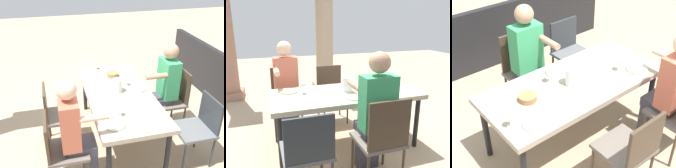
{
  "view_description": "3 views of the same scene",
  "coord_description": "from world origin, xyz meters",
  "views": [
    {
      "loc": [
        -2.93,
        0.83,
        2.45
      ],
      "look_at": [
        0.01,
        0.1,
        0.88
      ],
      "focal_mm": 42.05,
      "sensor_mm": 36.0,
      "label": 1
    },
    {
      "loc": [
        -0.97,
        -2.6,
        1.61
      ],
      "look_at": [
        -0.12,
        -0.06,
        0.87
      ],
      "focal_mm": 36.66,
      "sensor_mm": 36.0,
      "label": 2
    },
    {
      "loc": [
        1.79,
        2.01,
        2.58
      ],
      "look_at": [
        0.1,
        -0.03,
        0.74
      ],
      "focal_mm": 52.27,
      "sensor_mm": 36.0,
      "label": 3
    }
  ],
  "objects": [
    {
      "name": "spoon_0",
      "position": [
        -0.53,
        0.24,
        0.74
      ],
      "size": [
        0.02,
        0.17,
        0.01
      ],
      "primitive_type": "cube",
      "rotation": [
        0.0,
        0.0,
        -0.01
      ],
      "color": "silver",
      "rests_on": "dining_table"
    },
    {
      "name": "ground_plane",
      "position": [
        0.0,
        0.0,
        0.0
      ],
      "size": [
        16.0,
        16.0,
        0.0
      ],
      "primitive_type": "plane",
      "color": "tan"
    },
    {
      "name": "wine_glass_0",
      "position": [
        -0.52,
        0.14,
        0.84
      ],
      "size": [
        0.07,
        0.07,
        0.15
      ],
      "color": "white",
      "rests_on": "dining_table"
    },
    {
      "name": "diner_woman_green",
      "position": [
        0.06,
        -0.67,
        0.72
      ],
      "size": [
        0.35,
        0.49,
        1.34
      ],
      "color": "#3F3F4C",
      "rests_on": "ground"
    },
    {
      "name": "spoon_1",
      "position": [
        0.18,
        -0.25,
        0.74
      ],
      "size": [
        0.02,
        0.17,
        0.01
      ],
      "primitive_type": "cube",
      "rotation": [
        0.0,
        0.0,
        0.01
      ],
      "color": "silver",
      "rests_on": "dining_table"
    },
    {
      "name": "dining_table",
      "position": [
        0.0,
        0.0,
        0.67
      ],
      "size": [
        1.87,
        0.85,
        0.73
      ],
      "color": "tan",
      "rests_on": "ground"
    },
    {
      "name": "chair_west_south",
      "position": [
        -0.66,
        -0.84,
        0.53
      ],
      "size": [
        0.44,
        0.44,
        0.89
      ],
      "color": "#5B5E61",
      "rests_on": "ground"
    },
    {
      "name": "diner_man_white",
      "position": [
        -0.66,
        0.66,
        0.72
      ],
      "size": [
        0.35,
        0.49,
        1.33
      ],
      "color": "#3F3F4C",
      "rests_on": "ground"
    },
    {
      "name": "fork_2",
      "position": [
        0.52,
        0.26,
        0.74
      ],
      "size": [
        0.03,
        0.17,
        0.01
      ],
      "primitive_type": "cube",
      "rotation": [
        0.0,
        0.0,
        0.06
      ],
      "color": "silver",
      "rests_on": "dining_table"
    },
    {
      "name": "chair_mid_south",
      "position": [
        0.07,
        -0.85,
        0.53
      ],
      "size": [
        0.44,
        0.44,
        0.94
      ],
      "color": "#6A6158",
      "rests_on": "ground"
    },
    {
      "name": "stone_column_centre",
      "position": [
        0.43,
        2.54,
        1.5
      ],
      "size": [
        0.52,
        0.52,
        3.06
      ],
      "color": "tan",
      "rests_on": "ground"
    },
    {
      "name": "spoon_2",
      "position": [
        0.82,
        0.26,
        0.74
      ],
      "size": [
        0.02,
        0.17,
        0.01
      ],
      "primitive_type": "cube",
      "rotation": [
        0.0,
        0.0,
        -0.05
      ],
      "color": "silver",
      "rests_on": "dining_table"
    },
    {
      "name": "fork_0",
      "position": [
        -0.83,
        0.24,
        0.74
      ],
      "size": [
        0.03,
        0.17,
        0.01
      ],
      "primitive_type": "cube",
      "rotation": [
        0.0,
        0.0,
        0.11
      ],
      "color": "silver",
      "rests_on": "dining_table"
    },
    {
      "name": "wine_glass_1",
      "position": [
        0.19,
        -0.15,
        0.85
      ],
      "size": [
        0.08,
        0.08,
        0.16
      ],
      "color": "white",
      "rests_on": "dining_table"
    },
    {
      "name": "plate_0",
      "position": [
        -0.68,
        0.24,
        0.74
      ],
      "size": [
        0.24,
        0.24,
        0.02
      ],
      "color": "silver",
      "rests_on": "dining_table"
    },
    {
      "name": "fork_1",
      "position": [
        -0.12,
        -0.25,
        0.74
      ],
      "size": [
        0.03,
        0.17,
        0.01
      ],
      "primitive_type": "cube",
      "rotation": [
        0.0,
        0.0,
        0.11
      ],
      "color": "silver",
      "rests_on": "dining_table"
    },
    {
      "name": "chair_mid_north",
      "position": [
        0.07,
        0.85,
        0.52
      ],
      "size": [
        0.44,
        0.44,
        0.89
      ],
      "color": "#6A6158",
      "rests_on": "ground"
    },
    {
      "name": "wine_glass_2",
      "position": [
        0.84,
        0.16,
        0.84
      ],
      "size": [
        0.07,
        0.07,
        0.15
      ],
      "color": "white",
      "rests_on": "dining_table"
    },
    {
      "name": "water_pitcher",
      "position": [
        0.04,
        0.01,
        0.81
      ],
      "size": [
        0.13,
        0.13,
        0.19
      ],
      "color": "white",
      "rests_on": "dining_table"
    },
    {
      "name": "plate_1",
      "position": [
        0.03,
        -0.25,
        0.74
      ],
      "size": [
        0.22,
        0.22,
        0.02
      ],
      "color": "white",
      "rests_on": "dining_table"
    },
    {
      "name": "bread_basket",
      "position": [
        0.53,
        -0.05,
        0.76
      ],
      "size": [
        0.17,
        0.17,
        0.06
      ],
      "primitive_type": "cylinder",
      "color": "#9E7547",
      "rests_on": "dining_table"
    },
    {
      "name": "plate_2",
      "position": [
        0.67,
        0.26,
        0.74
      ],
      "size": [
        0.2,
        0.2,
        0.02
      ],
      "color": "white",
      "rests_on": "dining_table"
    },
    {
      "name": "chair_west_north",
      "position": [
        -0.66,
        0.85,
        0.54
      ],
      "size": [
        0.44,
        0.44,
        0.91
      ],
      "color": "#6A6158",
      "rests_on": "ground"
    }
  ]
}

